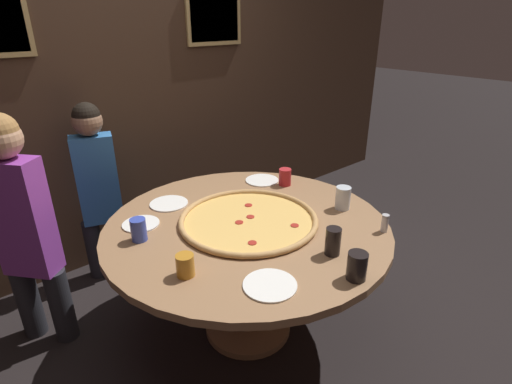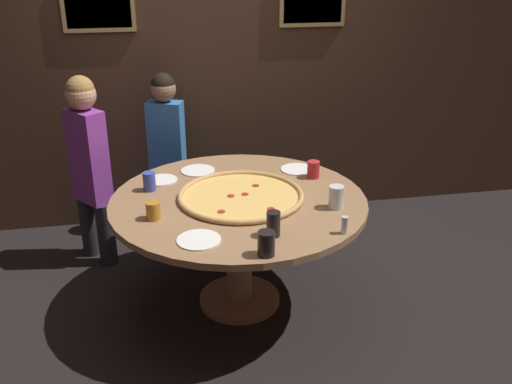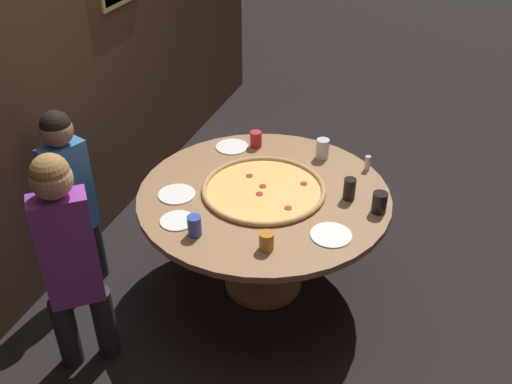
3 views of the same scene
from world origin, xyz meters
name	(u,v)px [view 2 (image 2 of 3)]	position (x,y,z in m)	size (l,w,h in m)	color
ground_plane	(240,301)	(0.00, 0.00, 0.00)	(24.00, 24.00, 0.00)	black
back_wall	(210,61)	(0.00, 1.37, 1.30)	(6.40, 0.08, 2.60)	#3D281C
dining_table	(239,218)	(0.00, 0.00, 0.61)	(1.55, 1.55, 0.74)	#936B47
giant_pizza	(241,196)	(0.02, 0.01, 0.75)	(0.77, 0.77, 0.03)	#EAB75B
drink_cup_far_left	(153,211)	(-0.51, -0.19, 0.79)	(0.08, 0.08, 0.10)	#BC7A23
drink_cup_near_right	(336,197)	(0.54, -0.23, 0.81)	(0.09, 0.09, 0.13)	silver
drink_cup_front_edge	(313,169)	(0.53, 0.24, 0.80)	(0.08, 0.08, 0.11)	#B22328
drink_cup_centre_back	(266,244)	(0.03, -0.69, 0.80)	(0.09, 0.09, 0.13)	black
drink_cup_far_right	(149,181)	(-0.52, 0.22, 0.80)	(0.08, 0.08, 0.12)	#384CB7
drink_cup_by_shaker	(273,224)	(0.11, -0.50, 0.81)	(0.07, 0.07, 0.14)	black
white_plate_near_front	(162,180)	(-0.44, 0.37, 0.74)	(0.20, 0.20, 0.01)	white
white_plate_left_side	(199,240)	(-0.28, -0.48, 0.74)	(0.23, 0.23, 0.01)	white
white_plate_beside_cup	(297,169)	(0.47, 0.39, 0.74)	(0.23, 0.23, 0.01)	white
white_plate_far_back	(198,170)	(-0.20, 0.49, 0.74)	(0.23, 0.23, 0.01)	white
condiment_shaker	(345,225)	(0.48, -0.55, 0.79)	(0.04, 0.04, 0.10)	silver
diner_centre_back	(167,144)	(-0.38, 1.13, 0.72)	(0.34, 0.22, 1.28)	#232328
diner_far_left	(89,160)	(-0.93, 0.75, 0.77)	(0.31, 0.34, 1.36)	#232328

